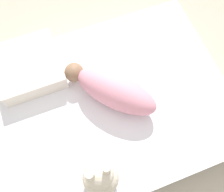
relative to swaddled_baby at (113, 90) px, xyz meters
The scene contains 5 objects.
ground_plane 0.31m from the swaddled_baby, 29.80° to the left, with size 12.00×12.00×0.00m, color #B2A893.
bed_mattress 0.20m from the swaddled_baby, 29.80° to the left, with size 1.32×1.01×0.23m.
swaddled_baby is the anchor object (origin of this frame).
pillow 0.49m from the swaddled_baby, 39.05° to the right, with size 0.34×0.34×0.11m.
bunny_plush 0.44m from the swaddled_baby, 61.82° to the left, with size 0.17×0.17×0.35m.
Camera 1 is at (0.16, 0.48, 1.55)m, focal length 42.00 mm.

